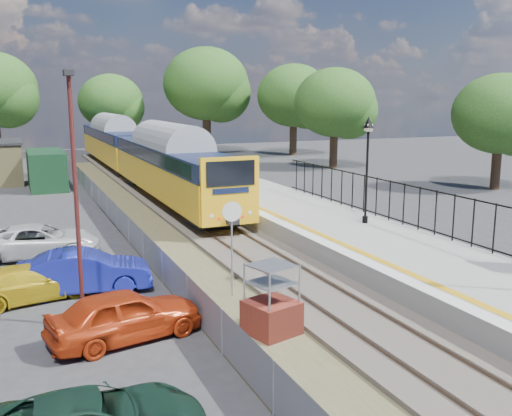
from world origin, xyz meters
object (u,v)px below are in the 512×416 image
speed_sign (232,232)px  car_blue (84,272)px  victorian_lamp_north (368,145)px  car_yellow (29,283)px  car_red (125,315)px  train (135,150)px  car_white (39,241)px  brick_plinth (272,301)px  carpark_lamp (75,185)px

speed_sign → car_blue: 5.08m
victorian_lamp_north → car_yellow: bearing=-171.8°
victorian_lamp_north → car_red: 13.54m
train → car_white: train is taller
victorian_lamp_north → speed_sign: bearing=-151.4°
brick_plinth → car_blue: brick_plinth is taller
carpark_lamp → car_yellow: 4.60m
brick_plinth → train: bearing=85.2°
speed_sign → carpark_lamp: size_ratio=0.45×
car_blue → car_yellow: bearing=100.1°
car_blue → car_yellow: size_ratio=1.10×
carpark_lamp → car_red: size_ratio=1.73×
speed_sign → car_white: speed_sign is taller
victorian_lamp_north → car_white: 14.07m
train → car_white: bearing=-111.8°
train → carpark_lamp: bearing=-104.4°
carpark_lamp → car_white: size_ratio=1.48×
brick_plinth → car_red: bearing=161.4°
brick_plinth → car_white: (-5.34, 10.57, -0.30)m
victorian_lamp_north → car_blue: bearing=-171.1°
train → brick_plinth: 30.49m
train → car_red: train is taller
train → car_yellow: 26.40m
victorian_lamp_north → car_white: (-13.21, 3.19, -3.64)m
brick_plinth → speed_sign: (0.07, 3.12, 1.21)m
brick_plinth → car_yellow: bearing=137.4°
car_blue → car_white: 5.20m
car_red → car_white: (-1.69, 9.34, -0.03)m
car_yellow → car_white: size_ratio=0.83×
victorian_lamp_north → carpark_lamp: 13.33m
brick_plinth → car_blue: 6.91m
brick_plinth → car_yellow: size_ratio=0.51×
victorian_lamp_north → brick_plinth: size_ratio=2.33×
carpark_lamp → car_yellow: bearing=115.0°
brick_plinth → carpark_lamp: size_ratio=0.28×
brick_plinth → car_red: size_ratio=0.49×
speed_sign → carpark_lamp: bearing=-167.7°
victorian_lamp_north → car_white: victorian_lamp_north is taller
victorian_lamp_north → train: victorian_lamp_north is taller
speed_sign → train: bearing=90.5°
speed_sign → car_blue: (-4.25, 2.37, -1.45)m
train → speed_sign: (-2.50, -27.23, -0.19)m
car_white → car_yellow: bearing=-177.7°
train → car_white: (-7.91, -19.78, -1.69)m
carpark_lamp → car_yellow: (-1.31, 2.81, -3.41)m
car_red → car_blue: 4.30m
car_yellow → brick_plinth: bearing=-145.2°
victorian_lamp_north → carpark_lamp: carpark_lamp is taller
speed_sign → carpark_lamp: 5.01m
train → brick_plinth: (-2.57, -30.35, -1.39)m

